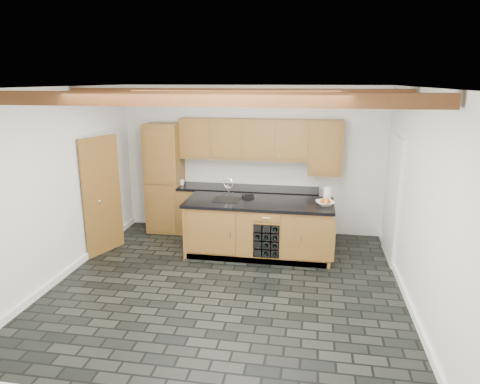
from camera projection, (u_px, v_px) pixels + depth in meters
The scene contains 10 objects.
ground at pixel (226, 286), 6.17m from camera, with size 5.00×5.00×0.00m, color black.
room_shell at pixel (227, 175), 6.30m from camera, with size 5.01×5.00×5.00m.
back_cabinetry at pixel (230, 184), 8.12m from camera, with size 3.65×0.62×2.20m.
island at pixel (259, 228), 7.23m from camera, with size 2.48×0.96×0.93m.
faucet at pixel (227, 197), 7.24m from camera, with size 0.45×0.40×0.34m.
kitchen_scale at pixel (248, 196), 7.36m from camera, with size 0.22×0.18×0.06m.
fruit_bowl at pixel (325, 203), 6.88m from camera, with size 0.29×0.29×0.07m, color white.
fruit_cluster at pixel (325, 201), 6.87m from camera, with size 0.16×0.17×0.07m.
paper_towel at pixel (327, 194), 7.13m from camera, with size 0.13×0.13×0.22m, color white.
mug at pixel (182, 183), 8.20m from camera, with size 0.11×0.11×0.10m, color white.
Camera 1 is at (1.14, -5.51, 2.89)m, focal length 32.00 mm.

